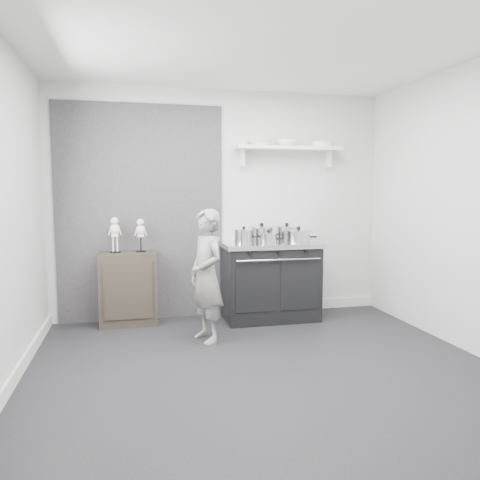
% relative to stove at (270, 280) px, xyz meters
% --- Properties ---
extents(ground, '(4.00, 4.00, 0.00)m').
position_rel_stove_xyz_m(ground, '(-0.51, -1.48, -0.46)').
color(ground, black).
rests_on(ground, ground).
extents(room_shell, '(4.02, 3.62, 2.71)m').
position_rel_stove_xyz_m(room_shell, '(-0.60, -1.33, 1.18)').
color(room_shell, beige).
rests_on(room_shell, ground).
extents(wall_shelf, '(1.30, 0.26, 0.24)m').
position_rel_stove_xyz_m(wall_shelf, '(0.29, 0.20, 1.55)').
color(wall_shelf, white).
rests_on(wall_shelf, room_shell).
extents(stove, '(1.14, 0.71, 0.91)m').
position_rel_stove_xyz_m(stove, '(0.00, 0.00, 0.00)').
color(stove, black).
rests_on(stove, ground).
extents(side_cabinet, '(0.63, 0.37, 0.82)m').
position_rel_stove_xyz_m(side_cabinet, '(-1.63, 0.13, -0.05)').
color(side_cabinet, black).
rests_on(side_cabinet, ground).
extents(child, '(0.47, 0.57, 1.33)m').
position_rel_stove_xyz_m(child, '(-0.86, -0.65, 0.21)').
color(child, slate).
rests_on(child, ground).
extents(pot_front_left, '(0.30, 0.22, 0.20)m').
position_rel_stove_xyz_m(pot_front_left, '(-0.33, -0.08, 0.53)').
color(pot_front_left, '#BCBCBE').
rests_on(pot_front_left, stove).
extents(pot_back_left, '(0.36, 0.27, 0.22)m').
position_rel_stove_xyz_m(pot_back_left, '(-0.07, 0.09, 0.54)').
color(pot_back_left, '#BCBCBE').
rests_on(pot_back_left, stove).
extents(pot_back_right, '(0.35, 0.26, 0.22)m').
position_rel_stove_xyz_m(pot_back_right, '(0.25, 0.12, 0.54)').
color(pot_back_right, '#BCBCBE').
rests_on(pot_back_right, stove).
extents(pot_front_right, '(0.36, 0.27, 0.19)m').
position_rel_stove_xyz_m(pot_front_right, '(0.29, -0.17, 0.53)').
color(pot_front_right, '#BCBCBE').
rests_on(pot_front_right, stove).
extents(pot_front_center, '(0.29, 0.20, 0.16)m').
position_rel_stove_xyz_m(pot_front_center, '(-0.07, -0.16, 0.52)').
color(pot_front_center, '#BCBCBE').
rests_on(pot_front_center, stove).
extents(skeleton_full, '(0.13, 0.08, 0.46)m').
position_rel_stove_xyz_m(skeleton_full, '(-1.76, 0.13, 0.59)').
color(skeleton_full, silver).
rests_on(skeleton_full, side_cabinet).
extents(skeleton_torso, '(0.12, 0.08, 0.43)m').
position_rel_stove_xyz_m(skeleton_torso, '(-1.48, 0.13, 0.58)').
color(skeleton_torso, silver).
rests_on(skeleton_torso, side_cabinet).
extents(bowl_large, '(0.28, 0.28, 0.07)m').
position_rel_stove_xyz_m(bowl_large, '(-0.07, 0.19, 1.61)').
color(bowl_large, white).
rests_on(bowl_large, wall_shelf).
extents(bowl_small, '(0.25, 0.25, 0.08)m').
position_rel_stove_xyz_m(bowl_small, '(0.27, 0.19, 1.62)').
color(bowl_small, white).
rests_on(bowl_small, wall_shelf).
extents(plate_stack, '(0.27, 0.27, 0.06)m').
position_rel_stove_xyz_m(plate_stack, '(0.71, 0.19, 1.61)').
color(plate_stack, silver).
rests_on(plate_stack, wall_shelf).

